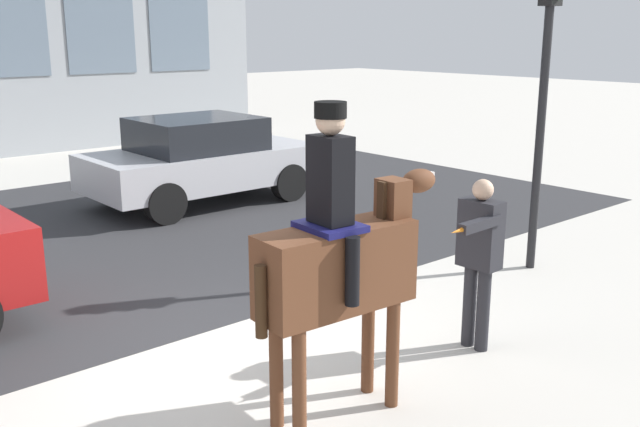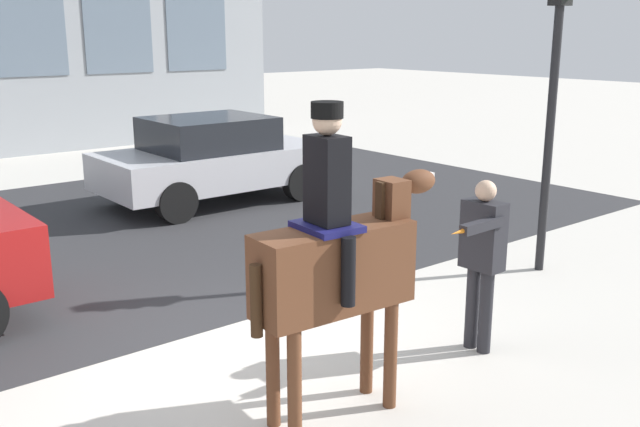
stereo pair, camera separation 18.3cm
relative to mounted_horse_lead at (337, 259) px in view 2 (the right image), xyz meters
name	(u,v)px [view 2 (the right image)]	position (x,y,z in m)	size (l,w,h in m)	color
ground_plane	(229,349)	(-0.03, 1.61, -1.33)	(80.00, 80.00, 0.00)	beige
road_surface	(59,241)	(-0.03, 6.36, -1.32)	(18.60, 8.50, 0.01)	#2D2D30
mounted_horse_lead	(337,259)	(0.00, 0.00, 0.00)	(1.76, 0.65, 2.54)	#59331E
pedestrian_bystander	(482,253)	(1.85, 0.06, -0.33)	(0.82, 0.45, 1.70)	#232328
street_car_far_lane	(213,158)	(3.11, 7.15, -0.52)	(4.11, 2.07, 1.56)	#B7B7BC
traffic_light	(557,58)	(4.44, 1.11, 1.39)	(0.24, 0.29, 4.05)	black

